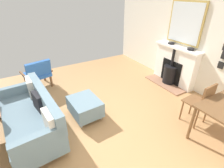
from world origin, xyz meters
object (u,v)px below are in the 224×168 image
fireplace (173,67)px  mantel_bowl_far (191,49)px  dining_chair_near_fireplace (202,101)px  ottoman (85,106)px  armchair_accent (38,73)px  mantel_bowl_near (171,43)px  sofa (32,116)px

fireplace → mantel_bowl_far: bearing=94.5°
mantel_bowl_far → fireplace: bearing=-85.5°
dining_chair_near_fireplace → ottoman: bearing=-35.9°
fireplace → armchair_accent: fireplace is taller
fireplace → mantel_bowl_far: size_ratio=8.33×
ottoman → dining_chair_near_fireplace: size_ratio=0.80×
mantel_bowl_far → mantel_bowl_near: bearing=-90.0°
fireplace → armchair_accent: 3.63m
fireplace → sofa: 3.66m
mantel_bowl_far → ottoman: bearing=-4.4°
fireplace → dining_chair_near_fireplace: fireplace is taller
mantel_bowl_near → armchair_accent: 3.62m
mantel_bowl_near → ottoman: size_ratio=0.24×
mantel_bowl_near → dining_chair_near_fireplace: (0.93, 1.71, -0.54)m
sofa → ottoman: size_ratio=2.53×
mantel_bowl_far → armchair_accent: (3.32, -1.91, -0.63)m
armchair_accent → dining_chair_near_fireplace: (-2.39, 3.00, 0.08)m
sofa → armchair_accent: bearing=-102.6°
fireplace → mantel_bowl_far: mantel_bowl_far is taller
mantel_bowl_near → mantel_bowl_far: mantel_bowl_far is taller
sofa → ottoman: sofa is taller
mantel_bowl_near → sofa: mantel_bowl_near is taller
fireplace → sofa: size_ratio=0.75×
mantel_bowl_near → sofa: size_ratio=0.09×
fireplace → ottoman: 2.70m
fireplace → dining_chair_near_fireplace: bearing=58.4°
sofa → armchair_accent: same height
sofa → dining_chair_near_fireplace: (-2.76, 1.34, 0.17)m
fireplace → armchair_accent: bearing=-25.2°
mantel_bowl_near → dining_chair_near_fireplace: mantel_bowl_near is taller
mantel_bowl_far → sofa: size_ratio=0.09×
ottoman → dining_chair_near_fireplace: (-1.79, 1.30, 0.28)m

